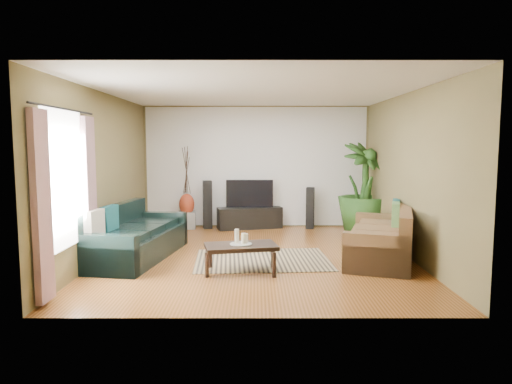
{
  "coord_description": "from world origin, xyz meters",
  "views": [
    {
      "loc": [
        0.0,
        -7.46,
        1.86
      ],
      "look_at": [
        0.0,
        0.2,
        1.05
      ],
      "focal_mm": 32.0,
      "sensor_mm": 36.0,
      "label": 1
    }
  ],
  "objects_px": {
    "coffee_table": "(241,259)",
    "tv_stand": "(250,218)",
    "pedestal": "(187,220)",
    "television": "(250,194)",
    "vase": "(187,204)",
    "speaker_right": "(310,208)",
    "potted_plant": "(364,188)",
    "sofa_left": "(136,232)",
    "speaker_left": "(208,205)",
    "sofa_right": "(380,233)",
    "side_table": "(141,233)"
  },
  "relations": [
    {
      "from": "potted_plant",
      "to": "vase",
      "type": "bearing_deg",
      "value": 172.3
    },
    {
      "from": "speaker_left",
      "to": "vase",
      "type": "bearing_deg",
      "value": 168.86
    },
    {
      "from": "coffee_table",
      "to": "television",
      "type": "xyz_separation_m",
      "value": [
        0.08,
        3.51,
        0.57
      ]
    },
    {
      "from": "television",
      "to": "speaker_left",
      "type": "distance_m",
      "value": 0.96
    },
    {
      "from": "coffee_table",
      "to": "pedestal",
      "type": "relative_size",
      "value": 2.77
    },
    {
      "from": "sofa_left",
      "to": "pedestal",
      "type": "distance_m",
      "value": 2.68
    },
    {
      "from": "coffee_table",
      "to": "television",
      "type": "bearing_deg",
      "value": 77.01
    },
    {
      "from": "coffee_table",
      "to": "speaker_right",
      "type": "distance_m",
      "value": 3.76
    },
    {
      "from": "television",
      "to": "potted_plant",
      "type": "xyz_separation_m",
      "value": [
        2.39,
        -0.51,
        0.17
      ]
    },
    {
      "from": "sofa_right",
      "to": "speaker_left",
      "type": "bearing_deg",
      "value": -113.87
    },
    {
      "from": "sofa_left",
      "to": "vase",
      "type": "relative_size",
      "value": 4.96
    },
    {
      "from": "television",
      "to": "speaker_right",
      "type": "height_order",
      "value": "television"
    },
    {
      "from": "coffee_table",
      "to": "speaker_left",
      "type": "height_order",
      "value": "speaker_left"
    },
    {
      "from": "speaker_left",
      "to": "vase",
      "type": "height_order",
      "value": "speaker_left"
    },
    {
      "from": "coffee_table",
      "to": "tv_stand",
      "type": "xyz_separation_m",
      "value": [
        0.08,
        3.51,
        0.03
      ]
    },
    {
      "from": "speaker_left",
      "to": "potted_plant",
      "type": "bearing_deg",
      "value": -19.89
    },
    {
      "from": "speaker_left",
      "to": "speaker_right",
      "type": "bearing_deg",
      "value": -11.98
    },
    {
      "from": "side_table",
      "to": "television",
      "type": "bearing_deg",
      "value": 41.26
    },
    {
      "from": "sofa_right",
      "to": "potted_plant",
      "type": "distance_m",
      "value": 2.29
    },
    {
      "from": "sofa_right",
      "to": "coffee_table",
      "type": "height_order",
      "value": "sofa_right"
    },
    {
      "from": "television",
      "to": "speaker_right",
      "type": "relative_size",
      "value": 1.13
    },
    {
      "from": "speaker_left",
      "to": "pedestal",
      "type": "distance_m",
      "value": 0.57
    },
    {
      "from": "speaker_right",
      "to": "vase",
      "type": "relative_size",
      "value": 1.94
    },
    {
      "from": "tv_stand",
      "to": "pedestal",
      "type": "xyz_separation_m",
      "value": [
        -1.39,
        0.0,
        -0.05
      ]
    },
    {
      "from": "sofa_left",
      "to": "side_table",
      "type": "distance_m",
      "value": 0.92
    },
    {
      "from": "sofa_right",
      "to": "tv_stand",
      "type": "bearing_deg",
      "value": -124.13
    },
    {
      "from": "vase",
      "to": "tv_stand",
      "type": "bearing_deg",
      "value": 0.0
    },
    {
      "from": "speaker_right",
      "to": "tv_stand",
      "type": "bearing_deg",
      "value": -166.44
    },
    {
      "from": "sofa_left",
      "to": "speaker_left",
      "type": "bearing_deg",
      "value": -9.49
    },
    {
      "from": "vase",
      "to": "coffee_table",
      "type": "bearing_deg",
      "value": -69.51
    },
    {
      "from": "potted_plant",
      "to": "speaker_right",
      "type": "bearing_deg",
      "value": 155.72
    },
    {
      "from": "television",
      "to": "potted_plant",
      "type": "height_order",
      "value": "potted_plant"
    },
    {
      "from": "sofa_left",
      "to": "potted_plant",
      "type": "bearing_deg",
      "value": -53.97
    },
    {
      "from": "tv_stand",
      "to": "speaker_right",
      "type": "relative_size",
      "value": 1.54
    },
    {
      "from": "speaker_left",
      "to": "vase",
      "type": "distance_m",
      "value": 0.46
    },
    {
      "from": "television",
      "to": "vase",
      "type": "bearing_deg",
      "value": 180.0
    },
    {
      "from": "coffee_table",
      "to": "potted_plant",
      "type": "height_order",
      "value": "potted_plant"
    },
    {
      "from": "television",
      "to": "side_table",
      "type": "relative_size",
      "value": 2.16
    },
    {
      "from": "coffee_table",
      "to": "speaker_right",
      "type": "bearing_deg",
      "value": 56.2
    },
    {
      "from": "speaker_left",
      "to": "potted_plant",
      "type": "distance_m",
      "value": 3.39
    },
    {
      "from": "sofa_right",
      "to": "side_table",
      "type": "height_order",
      "value": "sofa_right"
    },
    {
      "from": "sofa_left",
      "to": "vase",
      "type": "distance_m",
      "value": 2.67
    },
    {
      "from": "sofa_left",
      "to": "coffee_table",
      "type": "height_order",
      "value": "sofa_left"
    },
    {
      "from": "speaker_right",
      "to": "potted_plant",
      "type": "relative_size",
      "value": 0.48
    },
    {
      "from": "sofa_left",
      "to": "side_table",
      "type": "bearing_deg",
      "value": 18.91
    },
    {
      "from": "coffee_table",
      "to": "television",
      "type": "distance_m",
      "value": 3.56
    },
    {
      "from": "television",
      "to": "sofa_left",
      "type": "bearing_deg",
      "value": -124.82
    },
    {
      "from": "coffee_table",
      "to": "potted_plant",
      "type": "bearing_deg",
      "value": 38.8
    },
    {
      "from": "sofa_right",
      "to": "potted_plant",
      "type": "height_order",
      "value": "potted_plant"
    },
    {
      "from": "tv_stand",
      "to": "vase",
      "type": "distance_m",
      "value": 1.42
    }
  ]
}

